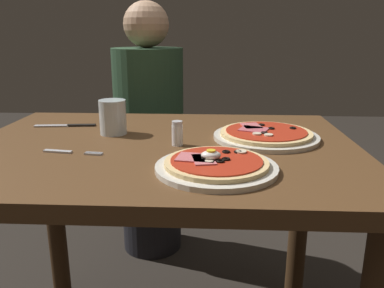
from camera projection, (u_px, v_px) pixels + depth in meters
name	position (u px, v px, depth m)	size (l,w,h in m)	color
dining_table	(163.00, 187.00, 1.11)	(1.07, 0.80, 0.75)	brown
pizza_foreground	(216.00, 165.00, 0.86)	(0.27, 0.27, 0.05)	silver
pizza_across_left	(266.00, 135.00, 1.12)	(0.30, 0.30, 0.03)	silver
water_glass_near	(113.00, 119.00, 1.16)	(0.08, 0.08, 0.10)	silver
fork	(68.00, 152.00, 0.99)	(0.16, 0.04, 0.00)	silver
knife	(69.00, 125.00, 1.27)	(0.20, 0.04, 0.01)	silver
salt_shaker	(177.00, 133.00, 1.05)	(0.03, 0.03, 0.07)	white
diner_person	(150.00, 139.00, 1.85)	(0.32, 0.32, 1.18)	black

